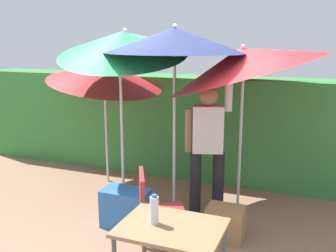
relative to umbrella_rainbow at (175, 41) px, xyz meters
name	(u,v)px	position (x,y,z in m)	size (l,w,h in m)	color
ground_plane	(159,219)	(-0.06, -0.36, -2.13)	(24.00, 24.00, 0.00)	#937056
hedge_row	(201,127)	(-0.06, 1.35, -1.33)	(8.00, 0.70, 1.58)	#38843D
umbrella_rainbow	(175,41)	(0.00, 0.00, 0.00)	(1.69, 1.69, 2.32)	silver
umbrella_orange	(243,62)	(0.75, 0.34, -0.25)	(1.97, 1.95, 2.33)	silver
umbrella_yellow	(122,43)	(-0.69, -0.02, -0.03)	(1.68, 1.66, 2.49)	silver
umbrella_navy	(106,74)	(-1.29, 0.57, -0.48)	(1.73, 1.70, 1.99)	silver
person_vendor	(208,142)	(0.44, -0.04, -1.19)	(0.55, 0.32, 1.88)	black
chair_plastic	(155,210)	(0.23, -1.14, -1.61)	(0.59, 0.59, 0.89)	#B72D2D
cooler_box	(126,208)	(-0.35, -0.66, -1.90)	(0.54, 0.33, 0.45)	#2D6BB7
crate_cardboard	(225,223)	(0.80, -0.54, -1.94)	(0.40, 0.29, 0.37)	#9E7A4C
folding_table	(171,237)	(0.66, -1.81, -1.48)	(0.80, 0.60, 0.74)	#4C4C51
bottle_water	(154,210)	(0.52, -1.82, -1.28)	(0.07, 0.07, 0.24)	silver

